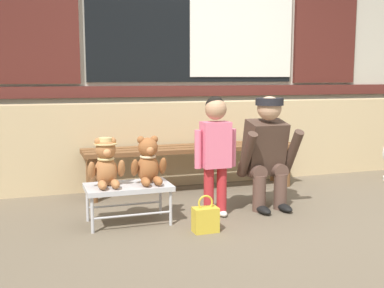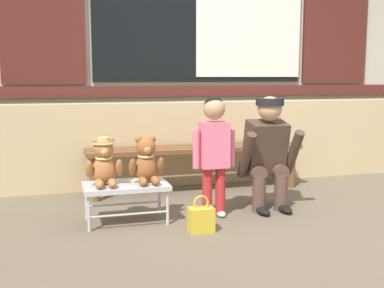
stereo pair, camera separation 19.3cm
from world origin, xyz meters
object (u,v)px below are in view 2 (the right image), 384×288
(small_display_bench, at_px, (126,188))
(teddy_bear_with_hat, at_px, (104,163))
(teddy_bear_plain, at_px, (146,162))
(wooden_bench_long, at_px, (195,153))
(handbag_on_ground, at_px, (201,219))
(adult_crouching, at_px, (268,152))
(child_standing, at_px, (214,143))

(small_display_bench, relative_size, teddy_bear_with_hat, 1.76)
(teddy_bear_with_hat, distance_m, teddy_bear_plain, 0.32)
(wooden_bench_long, xyz_separation_m, handbag_on_ground, (-0.31, -1.22, -0.28))
(wooden_bench_long, relative_size, small_display_bench, 3.28)
(handbag_on_ground, bearing_deg, wooden_bench_long, 75.55)
(wooden_bench_long, distance_m, adult_crouching, 0.88)
(child_standing, bearing_deg, adult_crouching, 11.77)
(teddy_bear_plain, distance_m, child_standing, 0.55)
(child_standing, height_order, adult_crouching, child_standing)
(teddy_bear_plain, bearing_deg, adult_crouching, 3.46)
(small_display_bench, bearing_deg, teddy_bear_plain, 0.51)
(teddy_bear_with_hat, bearing_deg, small_display_bench, -0.77)
(small_display_bench, distance_m, handbag_on_ground, 0.64)
(small_display_bench, distance_m, child_standing, 0.76)
(small_display_bench, relative_size, adult_crouching, 0.67)
(teddy_bear_plain, relative_size, child_standing, 0.38)
(small_display_bench, height_order, child_standing, child_standing)
(handbag_on_ground, bearing_deg, child_standing, 58.49)
(wooden_bench_long, height_order, teddy_bear_with_hat, teddy_bear_with_hat)
(wooden_bench_long, height_order, teddy_bear_plain, teddy_bear_plain)
(teddy_bear_with_hat, height_order, handbag_on_ground, teddy_bear_with_hat)
(child_standing, distance_m, adult_crouching, 0.53)
(small_display_bench, height_order, adult_crouching, adult_crouching)
(teddy_bear_with_hat, height_order, adult_crouching, adult_crouching)
(teddy_bear_plain, height_order, handbag_on_ground, teddy_bear_plain)
(small_display_bench, xyz_separation_m, child_standing, (0.69, -0.04, 0.33))
(small_display_bench, height_order, teddy_bear_plain, teddy_bear_plain)
(adult_crouching, bearing_deg, teddy_bear_with_hat, -177.39)
(small_display_bench, bearing_deg, adult_crouching, 3.07)
(wooden_bench_long, relative_size, handbag_on_ground, 7.72)
(small_display_bench, distance_m, adult_crouching, 1.22)
(teddy_bear_with_hat, distance_m, adult_crouching, 1.36)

